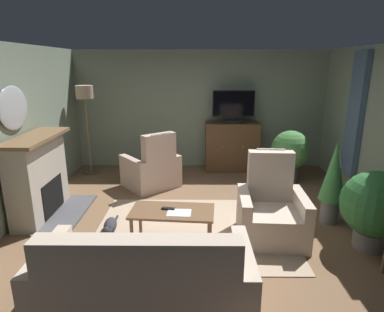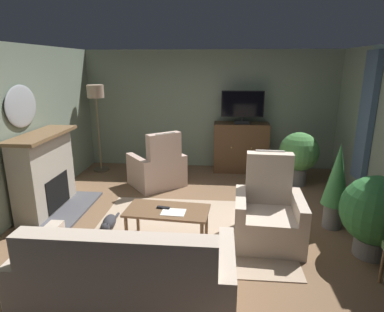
{
  "view_description": "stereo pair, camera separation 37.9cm",
  "coord_description": "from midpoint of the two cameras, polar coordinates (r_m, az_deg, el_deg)",
  "views": [
    {
      "loc": [
        -0.13,
        -4.47,
        2.29
      ],
      "look_at": [
        -0.16,
        0.21,
        0.96
      ],
      "focal_mm": 30.68,
      "sensor_mm": 36.0,
      "label": 1
    },
    {
      "loc": [
        0.25,
        -4.46,
        2.29
      ],
      "look_at": [
        -0.16,
        0.21,
        0.96
      ],
      "focal_mm": 30.68,
      "sensor_mm": 36.0,
      "label": 2
    }
  ],
  "objects": [
    {
      "name": "coffee_table",
      "position": [
        4.3,
        -6.0,
        -10.06
      ],
      "size": [
        1.11,
        0.62,
        0.48
      ],
      "color": "brown",
      "rests_on": "ground_plane"
    },
    {
      "name": "tv_cabinet",
      "position": [
        7.24,
        5.44,
        1.48
      ],
      "size": [
        1.16,
        0.51,
        1.07
      ],
      "color": "#352315",
      "rests_on": "ground_plane"
    },
    {
      "name": "floor_lamp",
      "position": [
        7.21,
        -19.5,
        8.46
      ],
      "size": [
        0.35,
        0.35,
        1.86
      ],
      "color": "#4C4233",
      "rests_on": "ground_plane"
    },
    {
      "name": "cat",
      "position": [
        4.88,
        -16.3,
        -11.65
      ],
      "size": [
        0.21,
        0.69,
        0.2
      ],
      "color": "#2D2D33",
      "rests_on": "ground_plane"
    },
    {
      "name": "armchair_beside_cabinet",
      "position": [
        6.3,
        -8.63,
        -2.41
      ],
      "size": [
        1.21,
        1.2,
        1.1
      ],
      "color": "#BC9E8E",
      "rests_on": "ground_plane"
    },
    {
      "name": "wall_back",
      "position": [
        7.4,
        -0.04,
        8.03
      ],
      "size": [
        6.1,
        0.1,
        2.58
      ],
      "primitive_type": "cube",
      "color": "gray",
      "rests_on": "ground_plane"
    },
    {
      "name": "ground_plane",
      "position": [
        5.03,
        -0.31,
        -11.56
      ],
      "size": [
        6.1,
        6.24,
        0.04
      ],
      "primitive_type": "cube",
      "color": "brown"
    },
    {
      "name": "potted_plant_leafy_by_curtain",
      "position": [
        5.09,
        21.46,
        -3.59
      ],
      "size": [
        0.37,
        0.37,
        1.24
      ],
      "color": "slate",
      "rests_on": "ground_plane"
    },
    {
      "name": "fireplace",
      "position": [
        5.57,
        -26.69,
        -3.59
      ],
      "size": [
        0.85,
        1.45,
        1.27
      ],
      "color": "#4C4C51",
      "rests_on": "ground_plane"
    },
    {
      "name": "armchair_near_window",
      "position": [
        4.54,
        11.25,
        -9.72
      ],
      "size": [
        0.91,
        0.87,
        1.16
      ],
      "color": "#C6B29E",
      "rests_on": "ground_plane"
    },
    {
      "name": "potted_plant_on_hearth_side",
      "position": [
        4.63,
        27.19,
        -7.81
      ],
      "size": [
        0.84,
        0.84,
        1.02
      ],
      "color": "slate",
      "rests_on": "ground_plane"
    },
    {
      "name": "potted_plant_small_fern_corner",
      "position": [
        6.66,
        15.17,
        0.71
      ],
      "size": [
        0.75,
        0.75,
        1.04
      ],
      "color": "slate",
      "rests_on": "ground_plane"
    },
    {
      "name": "tv_remote",
      "position": [
        4.3,
        -6.73,
        -9.1
      ],
      "size": [
        0.18,
        0.08,
        0.02
      ],
      "primitive_type": "cube",
      "rotation": [
        0.0,
        0.0,
        6.12
      ],
      "color": "black",
      "rests_on": "coffee_table"
    },
    {
      "name": "curtain_panel_far",
      "position": [
        6.36,
        25.02,
        6.46
      ],
      "size": [
        0.1,
        0.44,
        2.17
      ],
      "primitive_type": "cube",
      "color": "slate"
    },
    {
      "name": "folded_newspaper",
      "position": [
        4.19,
        -4.89,
        -9.84
      ],
      "size": [
        0.31,
        0.24,
        0.01
      ],
      "primitive_type": "cube",
      "rotation": [
        0.0,
        0.0,
        -0.05
      ],
      "color": "silver",
      "rests_on": "coffee_table"
    },
    {
      "name": "sofa_floral",
      "position": [
        3.33,
        -11.66,
        -20.93
      ],
      "size": [
        1.99,
        0.94,
        0.95
      ],
      "color": "#C6B29E",
      "rests_on": "ground_plane"
    },
    {
      "name": "television",
      "position": [
        7.01,
        5.67,
        8.68
      ],
      "size": [
        0.88,
        0.2,
        0.68
      ],
      "color": "black",
      "rests_on": "tv_cabinet"
    },
    {
      "name": "wall_left",
      "position": [
        5.39,
        -31.62,
        2.76
      ],
      "size": [
        0.1,
        6.24,
        2.58
      ],
      "primitive_type": "cube",
      "color": "gray",
      "rests_on": "ground_plane"
    },
    {
      "name": "rug_central",
      "position": [
        4.78,
        -2.14,
        -12.77
      ],
      "size": [
        2.73,
        2.12,
        0.01
      ],
      "primitive_type": "cube",
      "color": "tan",
      "rests_on": "ground_plane"
    },
    {
      "name": "wall_mirror_oval",
      "position": [
        5.46,
        -30.4,
        7.19
      ],
      "size": [
        0.06,
        0.79,
        0.63
      ],
      "primitive_type": "ellipsoid",
      "color": "#B2B7BF"
    }
  ]
}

